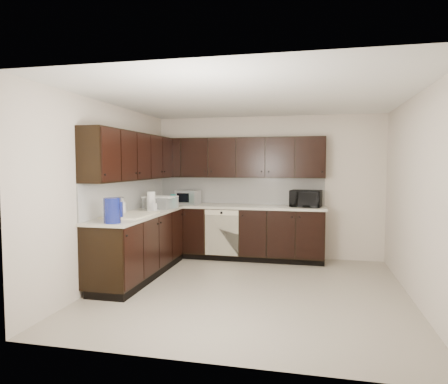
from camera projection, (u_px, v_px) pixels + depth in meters
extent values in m
plane|color=#A49987|center=(250.00, 290.00, 5.25)|extent=(4.00, 4.00, 0.00)
plane|color=white|center=(251.00, 98.00, 5.08)|extent=(4.00, 4.00, 0.00)
cube|color=beige|center=(267.00, 187.00, 7.11)|extent=(4.00, 0.02, 2.50)
cube|color=beige|center=(109.00, 193.00, 5.60)|extent=(0.02, 4.00, 2.50)
cube|color=beige|center=(417.00, 198.00, 4.73)|extent=(0.02, 4.00, 2.50)
cube|color=beige|center=(212.00, 215.00, 3.22)|extent=(4.00, 0.02, 2.50)
cube|color=black|center=(236.00, 233.00, 6.98)|extent=(3.00, 0.60, 0.90)
cube|color=black|center=(139.00, 246.00, 5.88)|extent=(0.60, 2.20, 0.90)
cube|color=black|center=(237.00, 255.00, 7.04)|extent=(3.00, 0.54, 0.10)
cube|color=black|center=(141.00, 273.00, 5.90)|extent=(0.54, 2.20, 0.10)
cube|color=beige|center=(237.00, 206.00, 6.95)|extent=(3.03, 0.63, 0.04)
cube|color=beige|center=(138.00, 214.00, 5.85)|extent=(0.63, 2.23, 0.04)
cube|color=white|center=(239.00, 190.00, 7.21)|extent=(3.00, 0.02, 0.48)
cube|color=white|center=(129.00, 195.00, 6.18)|extent=(0.02, 2.80, 0.48)
cube|color=black|center=(238.00, 158.00, 7.02)|extent=(3.00, 0.33, 0.70)
cube|color=black|center=(133.00, 156.00, 5.95)|extent=(0.33, 2.47, 0.70)
cube|color=beige|center=(222.00, 233.00, 6.74)|extent=(0.58, 0.02, 0.78)
cube|color=beige|center=(222.00, 213.00, 6.71)|extent=(0.58, 0.03, 0.08)
cylinder|color=black|center=(221.00, 213.00, 6.70)|extent=(0.04, 0.02, 0.04)
cube|color=beige|center=(131.00, 215.00, 5.55)|extent=(0.54, 0.82, 0.03)
cube|color=beige|center=(124.00, 223.00, 5.36)|extent=(0.42, 0.34, 0.16)
cube|color=beige|center=(137.00, 219.00, 5.75)|extent=(0.42, 0.34, 0.16)
cylinder|color=silver|center=(116.00, 206.00, 5.59)|extent=(0.03, 0.03, 0.26)
cylinder|color=silver|center=(119.00, 198.00, 5.57)|extent=(0.14, 0.02, 0.02)
cylinder|color=#B2B2B7|center=(124.00, 221.00, 5.36)|extent=(0.20, 0.20, 0.10)
imported|color=black|center=(306.00, 199.00, 6.69)|extent=(0.55, 0.41, 0.28)
imported|color=gray|center=(153.00, 206.00, 6.02)|extent=(0.09, 0.10, 0.18)
imported|color=gray|center=(123.00, 206.00, 5.71)|extent=(0.12, 0.12, 0.23)
cube|color=silver|center=(188.00, 197.00, 7.17)|extent=(0.44, 0.35, 0.25)
cube|color=white|center=(160.00, 203.00, 6.48)|extent=(0.55, 0.46, 0.19)
cylinder|color=navy|center=(112.00, 211.00, 4.83)|extent=(0.23, 0.23, 0.31)
cylinder|color=#0C8E88|center=(173.00, 200.00, 6.74)|extent=(0.11, 0.11, 0.21)
cylinder|color=silver|center=(151.00, 201.00, 6.13)|extent=(0.15, 0.15, 0.29)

